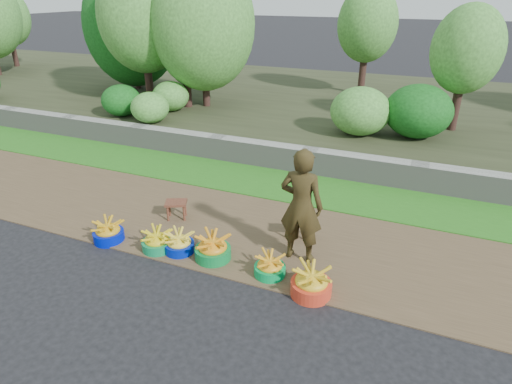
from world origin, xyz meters
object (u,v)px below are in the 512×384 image
at_px(basin_f, 311,283).
at_px(basin_e, 270,267).
at_px(stool_left, 176,205).
at_px(basin_d, 213,249).
at_px(stool_right, 297,224).
at_px(basin_a, 108,232).
at_px(basin_c, 179,244).
at_px(vendor_woman, 301,206).
at_px(basin_b, 157,241).

bearing_deg(basin_f, basin_e, 165.06).
xyz_separation_m(basin_f, stool_left, (-2.72, 1.07, 0.09)).
relative_size(basin_d, stool_right, 1.39).
bearing_deg(basin_a, basin_d, 5.97).
xyz_separation_m(basin_c, stool_right, (1.52, 1.09, 0.10)).
distance_m(stool_right, vendor_woman, 0.87).
bearing_deg(basin_f, basin_d, 171.77).
bearing_deg(basin_d, basin_b, -172.68).
relative_size(basin_f, vendor_woman, 0.31).
xyz_separation_m(basin_a, basin_b, (0.87, 0.07, -0.00)).
xyz_separation_m(basin_a, stool_right, (2.73, 1.25, 0.09)).
relative_size(basin_b, vendor_woman, 0.27).
distance_m(basin_d, stool_right, 1.43).
height_order(basin_e, stool_left, stool_left).
relative_size(basin_b, basin_c, 1.02).
height_order(basin_d, basin_f, basin_f).
distance_m(basin_c, vendor_woman, 1.95).
xyz_separation_m(basin_d, basin_e, (0.92, -0.05, -0.03)).
height_order(basin_a, stool_right, basin_a).
bearing_deg(basin_d, basin_f, -8.23).
height_order(basin_b, basin_c, basin_b).
distance_m(basin_c, basin_f, 2.13).
xyz_separation_m(basin_d, basin_f, (1.57, -0.23, 0.00)).
relative_size(basin_a, basin_d, 0.89).
xyz_separation_m(basin_e, stool_left, (-2.08, 0.90, 0.13)).
height_order(stool_right, vendor_woman, vendor_woman).
distance_m(basin_e, vendor_woman, 0.95).
distance_m(basin_a, stool_right, 3.00).
height_order(basin_d, stool_left, basin_d).
bearing_deg(basin_b, basin_c, 13.50).
height_order(basin_c, basin_d, basin_d).
bearing_deg(stool_right, basin_b, -147.68).
height_order(basin_a, vendor_woman, vendor_woman).
distance_m(basin_f, stool_right, 1.43).
bearing_deg(basin_d, basin_c, -176.60).
relative_size(basin_c, stool_left, 1.03).
height_order(basin_e, basin_f, basin_f).
height_order(basin_d, stool_right, basin_d).
bearing_deg(basin_f, basin_a, 179.29).
bearing_deg(basin_c, basin_a, -172.86).
distance_m(basin_d, vendor_woman, 1.45).
xyz_separation_m(basin_a, basin_c, (1.21, 0.15, -0.01)).
bearing_deg(basin_d, stool_left, 143.80).
relative_size(stool_left, stool_right, 1.15).
relative_size(basin_f, stool_left, 1.22).
distance_m(basin_f, stool_left, 2.92).
relative_size(basin_a, vendor_woman, 0.28).
distance_m(basin_f, vendor_woman, 1.09).
xyz_separation_m(stool_right, vendor_woman, (0.21, -0.56, 0.63)).
relative_size(basin_d, vendor_woman, 0.31).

